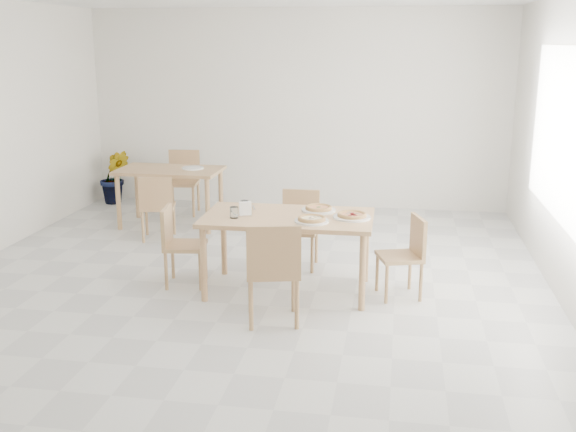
% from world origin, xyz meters
% --- Properties ---
extents(room, '(7.28, 7.00, 7.00)m').
position_xyz_m(room, '(2.98, 0.30, 1.50)').
color(room, silver).
rests_on(room, ground).
extents(main_table, '(1.60, 0.92, 0.75)m').
position_xyz_m(main_table, '(0.48, -0.02, 0.67)').
color(main_table, tan).
rests_on(main_table, ground).
extents(chair_south, '(0.54, 0.54, 0.90)m').
position_xyz_m(chair_south, '(0.49, -0.83, 0.52)').
color(chair_south, tan).
rests_on(chair_south, ground).
extents(chair_north, '(0.40, 0.40, 0.81)m').
position_xyz_m(chair_north, '(0.47, 0.77, 0.47)').
color(chair_north, tan).
rests_on(chair_north, ground).
extents(chair_west, '(0.44, 0.44, 0.79)m').
position_xyz_m(chair_west, '(-0.61, -0.02, 0.46)').
color(chair_west, tan).
rests_on(chair_west, ground).
extents(chair_east, '(0.48, 0.48, 0.77)m').
position_xyz_m(chair_east, '(1.60, 0.03, 0.45)').
color(chair_east, tan).
rests_on(chair_east, ground).
extents(plate_margherita, '(0.33, 0.33, 0.02)m').
position_xyz_m(plate_margherita, '(0.74, 0.20, 0.76)').
color(plate_margherita, white).
rests_on(plate_margherita, main_table).
extents(plate_mushroom, '(0.31, 0.31, 0.02)m').
position_xyz_m(plate_mushroom, '(0.73, -0.22, 0.76)').
color(plate_mushroom, white).
rests_on(plate_mushroom, main_table).
extents(plate_pepperoni, '(0.35, 0.35, 0.02)m').
position_xyz_m(plate_pepperoni, '(1.08, -0.01, 0.76)').
color(plate_pepperoni, white).
rests_on(plate_pepperoni, main_table).
extents(pizza_margherita, '(0.26, 0.26, 0.03)m').
position_xyz_m(pizza_margherita, '(0.74, 0.20, 0.78)').
color(pizza_margherita, tan).
rests_on(pizza_margherita, plate_margherita).
extents(pizza_mushroom, '(0.26, 0.26, 0.03)m').
position_xyz_m(pizza_mushroom, '(0.73, -0.22, 0.78)').
color(pizza_mushroom, tan).
rests_on(pizza_mushroom, plate_mushroom).
extents(pizza_pepperoni, '(0.30, 0.30, 0.03)m').
position_xyz_m(pizza_pepperoni, '(1.08, -0.01, 0.78)').
color(pizza_pepperoni, tan).
rests_on(pizza_pepperoni, plate_pepperoni).
extents(tumbler_a, '(0.08, 0.08, 0.10)m').
position_xyz_m(tumbler_a, '(0.04, 0.08, 0.80)').
color(tumbler_a, white).
rests_on(tumbler_a, main_table).
extents(tumbler_b, '(0.08, 0.08, 0.10)m').
position_xyz_m(tumbler_b, '(0.00, -0.19, 0.80)').
color(tumbler_b, white).
rests_on(tumbler_b, main_table).
extents(napkin_holder, '(0.14, 0.10, 0.14)m').
position_xyz_m(napkin_holder, '(0.09, -0.11, 0.82)').
color(napkin_holder, silver).
rests_on(napkin_holder, main_table).
extents(fork_a, '(0.07, 0.17, 0.01)m').
position_xyz_m(fork_a, '(0.10, 0.22, 0.75)').
color(fork_a, silver).
rests_on(fork_a, main_table).
extents(fork_b, '(0.04, 0.17, 0.01)m').
position_xyz_m(fork_b, '(-0.04, -0.05, 0.75)').
color(fork_b, silver).
rests_on(fork_b, main_table).
extents(second_table, '(1.32, 0.76, 0.75)m').
position_xyz_m(second_table, '(-1.42, 2.08, 0.65)').
color(second_table, tan).
rests_on(second_table, ground).
extents(chair_back_s, '(0.48, 0.48, 0.80)m').
position_xyz_m(chair_back_s, '(-1.35, 1.40, 0.46)').
color(chair_back_s, tan).
rests_on(chair_back_s, ground).
extents(chair_back_n, '(0.47, 0.47, 0.87)m').
position_xyz_m(chair_back_n, '(-1.47, 2.78, 0.50)').
color(chair_back_n, tan).
rests_on(chair_back_n, ground).
extents(plate_empty, '(0.28, 0.28, 0.02)m').
position_xyz_m(plate_empty, '(-1.12, 2.15, 0.76)').
color(plate_empty, white).
rests_on(plate_empty, second_table).
extents(potted_plant, '(0.54, 0.50, 0.79)m').
position_xyz_m(potted_plant, '(-2.65, 3.15, 0.40)').
color(potted_plant, '#275A1B').
rests_on(potted_plant, ground).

